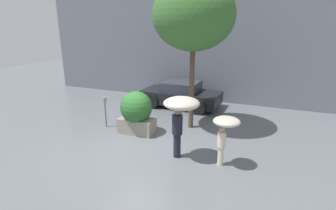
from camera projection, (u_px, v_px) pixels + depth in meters
ground_plane at (139, 146)px, 8.81m from camera, size 40.00×40.00×0.00m
building_facade at (196, 43)px, 13.70m from camera, size 18.00×0.30×6.00m
planter_box at (136, 112)px, 9.68m from camera, size 1.34×1.19×1.61m
person_adult at (181, 110)px, 7.61m from camera, size 1.06×1.06×1.92m
person_child at (225, 127)px, 7.27m from camera, size 0.75×0.75×1.49m
parked_car_near at (181, 95)px, 13.04m from camera, size 3.88×2.10×1.26m
street_tree at (194, 16)px, 9.26m from camera, size 2.96×2.96×5.49m
parking_meter at (105, 106)px, 10.25m from camera, size 0.14×0.14×1.23m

